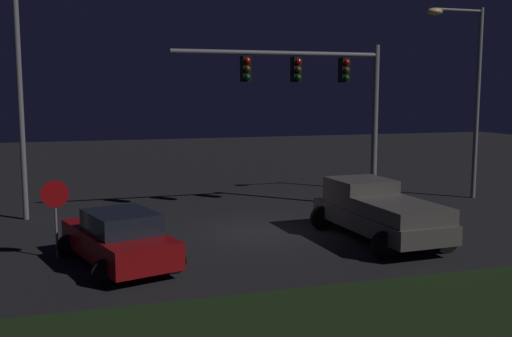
{
  "coord_description": "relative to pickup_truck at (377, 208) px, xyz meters",
  "views": [
    {
      "loc": [
        -5.83,
        -18.62,
        4.66
      ],
      "look_at": [
        0.07,
        0.53,
        2.06
      ],
      "focal_mm": 41.5,
      "sensor_mm": 36.0,
      "label": 1
    }
  ],
  "objects": [
    {
      "name": "street_lamp_left",
      "position": [
        -10.45,
        6.42,
        4.3
      ],
      "size": [
        2.34,
        0.44,
        8.51
      ],
      "color": "slate",
      "rests_on": "ground_plane"
    },
    {
      "name": "traffic_signal_gantry",
      "position": [
        0.05,
        4.84,
        3.9
      ],
      "size": [
        8.32,
        0.56,
        6.5
      ],
      "color": "slate",
      "rests_on": "ground_plane"
    },
    {
      "name": "stop_sign",
      "position": [
        -9.66,
        0.62,
        0.56
      ],
      "size": [
        0.76,
        0.08,
        2.23
      ],
      "color": "slate",
      "rests_on": "ground_plane"
    },
    {
      "name": "grass_median",
      "position": [
        -3.25,
        -6.99,
        -0.95
      ],
      "size": [
        27.86,
        6.0,
        0.1
      ],
      "primitive_type": "cube",
      "color": "black",
      "rests_on": "ground_plane"
    },
    {
      "name": "street_lamp_right",
      "position": [
        7.17,
        5.38,
        4.18
      ],
      "size": [
        2.75,
        0.44,
        8.22
      ],
      "color": "slate",
      "rests_on": "ground_plane"
    },
    {
      "name": "pickup_truck",
      "position": [
        0.0,
        0.0,
        0.0
      ],
      "size": [
        3.05,
        5.49,
        1.8
      ],
      "rotation": [
        0.0,
        0.0,
        1.62
      ],
      "color": "#514C47",
      "rests_on": "ground_plane"
    },
    {
      "name": "ground_plane",
      "position": [
        -3.25,
        2.15,
        -1.0
      ],
      "size": [
        80.0,
        80.0,
        0.0
      ],
      "primitive_type": "plane",
      "color": "black"
    },
    {
      "name": "car_sedan",
      "position": [
        -8.03,
        -0.53,
        -0.26
      ],
      "size": [
        3.25,
        4.73,
        1.51
      ],
      "rotation": [
        0.0,
        0.0,
        1.86
      ],
      "color": "maroon",
      "rests_on": "ground_plane"
    }
  ]
}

